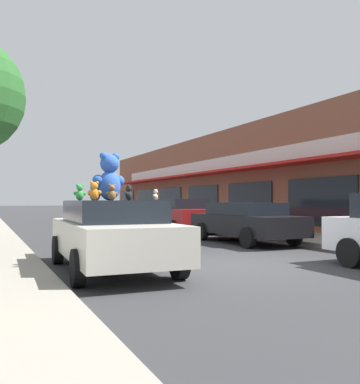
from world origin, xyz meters
The scene contains 13 objects.
ground_plane centered at (0.00, 0.00, 0.00)m, with size 260.00×260.00×0.00m, color #333335.
storefront_row centered at (13.40, 13.05, 2.77)m, with size 13.42×41.47×5.54m.
plush_art_car centered at (-2.85, 0.33, 0.77)m, with size 2.16×4.67×1.44m.
teddy_bear_giant centered at (-2.86, 0.48, 1.92)m, with size 0.76×0.51×1.00m.
teddy_bear_cream centered at (-2.22, -0.52, 1.55)m, with size 0.15×0.14×0.22m.
teddy_bear_green centered at (-3.50, 0.35, 1.60)m, with size 0.25×0.17×0.34m.
teddy_bear_brown centered at (-2.94, -0.02, 1.60)m, with size 0.24×0.15×0.33m.
teddy_bear_black centered at (-2.82, -0.72, 1.58)m, with size 0.19×0.20×0.29m.
teddy_bear_orange centered at (-3.43, -0.58, 1.61)m, with size 0.26×0.20×0.35m.
teddy_bear_teal centered at (-3.05, 1.12, 1.62)m, with size 0.27×0.22×0.37m.
teddy_bear_purple centered at (-3.10, 0.62, 1.59)m, with size 0.24×0.16×0.32m.
parked_car_far_center centered at (2.86, 4.09, 0.75)m, with size 1.94×4.75×1.38m.
parked_car_far_right centered at (2.86, 9.33, 0.82)m, with size 2.04×4.41×1.52m.
Camera 1 is at (-5.25, -8.22, 1.43)m, focal length 40.00 mm.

